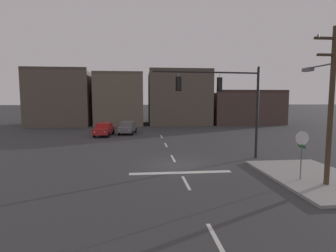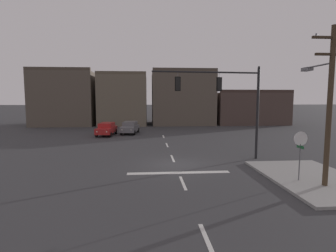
{
  "view_description": "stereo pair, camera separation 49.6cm",
  "coord_description": "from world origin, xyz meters",
  "px_view_note": "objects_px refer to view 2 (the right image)",
  "views": [
    {
      "loc": [
        -2.38,
        -17.86,
        4.57
      ],
      "look_at": [
        -0.25,
        3.46,
        2.38
      ],
      "focal_mm": 28.12,
      "sensor_mm": 36.0,
      "label": 1
    },
    {
      "loc": [
        -1.89,
        -17.91,
        4.57
      ],
      "look_at": [
        -0.25,
        3.46,
        2.38
      ],
      "focal_mm": 28.12,
      "sensor_mm": 36.0,
      "label": 2
    }
  ],
  "objects_px": {
    "car_lot_middle": "(130,127)",
    "utility_pole": "(328,99)",
    "car_lot_nearside": "(107,129)",
    "stop_sign": "(300,144)",
    "signal_mast_near_side": "(228,96)"
  },
  "relations": [
    {
      "from": "stop_sign",
      "to": "car_lot_middle",
      "type": "relative_size",
      "value": 0.61
    },
    {
      "from": "stop_sign",
      "to": "utility_pole",
      "type": "relative_size",
      "value": 0.35
    },
    {
      "from": "utility_pole",
      "to": "car_lot_middle",
      "type": "bearing_deg",
      "value": 117.04
    },
    {
      "from": "stop_sign",
      "to": "car_lot_nearside",
      "type": "height_order",
      "value": "stop_sign"
    },
    {
      "from": "stop_sign",
      "to": "utility_pole",
      "type": "xyz_separation_m",
      "value": [
        0.85,
        -0.77,
        2.41
      ]
    },
    {
      "from": "stop_sign",
      "to": "car_lot_middle",
      "type": "bearing_deg",
      "value": 116.08
    },
    {
      "from": "signal_mast_near_side",
      "to": "utility_pole",
      "type": "bearing_deg",
      "value": -64.91
    },
    {
      "from": "car_lot_nearside",
      "to": "utility_pole",
      "type": "height_order",
      "value": "utility_pole"
    },
    {
      "from": "car_lot_nearside",
      "to": "utility_pole",
      "type": "distance_m",
      "value": 25.45
    },
    {
      "from": "signal_mast_near_side",
      "to": "car_lot_middle",
      "type": "distance_m",
      "value": 18.35
    },
    {
      "from": "signal_mast_near_side",
      "to": "car_lot_middle",
      "type": "height_order",
      "value": "signal_mast_near_side"
    },
    {
      "from": "car_lot_nearside",
      "to": "utility_pole",
      "type": "bearing_deg",
      "value": -55.47
    },
    {
      "from": "car_lot_middle",
      "to": "utility_pole",
      "type": "height_order",
      "value": "utility_pole"
    },
    {
      "from": "car_lot_nearside",
      "to": "utility_pole",
      "type": "relative_size",
      "value": 0.56
    },
    {
      "from": "stop_sign",
      "to": "car_lot_middle",
      "type": "height_order",
      "value": "stop_sign"
    }
  ]
}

